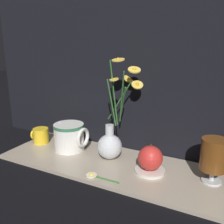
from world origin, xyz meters
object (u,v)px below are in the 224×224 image
at_px(ceramic_pitcher, 70,136).
at_px(tea_glass, 214,156).
at_px(vase_with_flowers, 111,141).
at_px(yellow_mug, 41,135).
at_px(orange_fruit, 151,157).

distance_m(ceramic_pitcher, tea_glass, 0.54).
bearing_deg(tea_glass, vase_with_flowers, 179.48).
relative_size(ceramic_pitcher, tea_glass, 1.04).
relative_size(vase_with_flowers, tea_glass, 2.64).
bearing_deg(yellow_mug, orange_fruit, -3.06).
relative_size(yellow_mug, ceramic_pitcher, 0.52).
height_order(vase_with_flowers, tea_glass, vase_with_flowers).
distance_m(tea_glass, orange_fruit, 0.20).
relative_size(vase_with_flowers, ceramic_pitcher, 2.54).
xyz_separation_m(vase_with_flowers, tea_glass, (0.36, -0.00, 0.02)).
xyz_separation_m(vase_with_flowers, ceramic_pitcher, (-0.18, -0.00, -0.01)).
relative_size(yellow_mug, tea_glass, 0.53).
relative_size(tea_glass, orange_fruit, 1.56).
bearing_deg(yellow_mug, ceramic_pitcher, -0.82).
bearing_deg(yellow_mug, tea_glass, -0.05).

